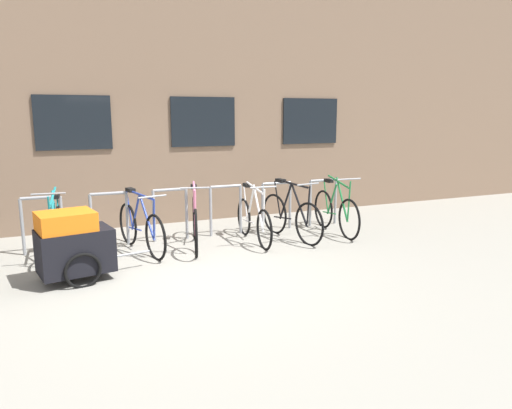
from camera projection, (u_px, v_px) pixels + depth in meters
ground_plane at (189, 275)px, 6.44m from camera, size 42.00×42.00×0.00m
storefront_building at (115, 82)px, 12.19m from camera, size 28.00×7.57×5.89m
bike_rack at (170, 209)px, 8.13m from camera, size 6.61×0.05×0.90m
bicycle_teal at (56, 233)px, 7.05m from camera, size 0.44×1.77×1.10m
bicycle_black at (291, 216)px, 8.28m from camera, size 0.46×1.71×1.04m
bicycle_pink at (195, 222)px, 7.77m from camera, size 0.59×1.80×1.08m
bicycle_white at (254, 220)px, 8.11m from camera, size 0.44×1.71×1.03m
bicycle_blue at (141, 227)px, 7.51m from camera, size 0.55×1.76×0.98m
bicycle_green at (336, 211)px, 8.69m from camera, size 0.44×1.71×1.07m
bike_trailer at (73, 245)px, 6.16m from camera, size 1.48×0.78×0.94m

